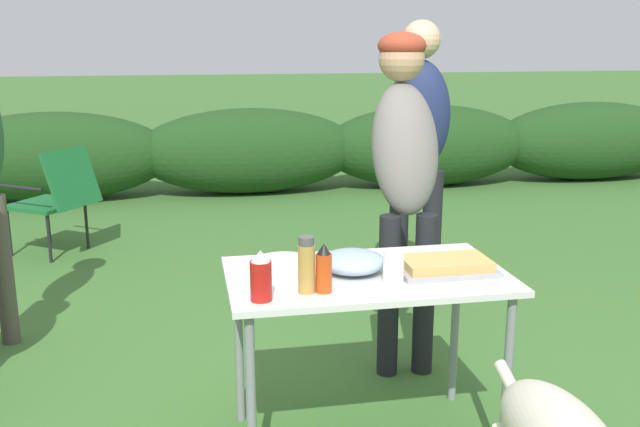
% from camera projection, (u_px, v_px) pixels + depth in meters
% --- Properties ---
extents(shrub_hedge, '(14.40, 0.90, 0.91)m').
position_uv_depth(shrub_hedge, '(249.00, 151.00, 7.62)').
color(shrub_hedge, '#1E4219').
rests_on(shrub_hedge, ground).
extents(folding_table, '(1.10, 0.64, 0.74)m').
position_uv_depth(folding_table, '(366.00, 291.00, 2.82)').
color(folding_table, silver).
rests_on(folding_table, ground).
extents(food_tray, '(0.38, 0.23, 0.06)m').
position_uv_depth(food_tray, '(446.00, 266.00, 2.80)').
color(food_tray, '#9E9EA3').
rests_on(food_tray, folding_table).
extents(plate_stack, '(0.24, 0.24, 0.04)m').
position_uv_depth(plate_stack, '(284.00, 266.00, 2.82)').
color(plate_stack, white).
rests_on(plate_stack, folding_table).
extents(mixing_bowl, '(0.26, 0.26, 0.09)m').
position_uv_depth(mixing_bowl, '(353.00, 262.00, 2.80)').
color(mixing_bowl, '#99B2CC').
rests_on(mixing_bowl, folding_table).
extents(paper_cup_stack, '(0.08, 0.08, 0.12)m').
position_uv_depth(paper_cup_stack, '(393.00, 267.00, 2.67)').
color(paper_cup_stack, white).
rests_on(paper_cup_stack, folding_table).
extents(spice_jar, '(0.06, 0.06, 0.21)m').
position_uv_depth(spice_jar, '(306.00, 265.00, 2.56)').
color(spice_jar, '#B2893D').
rests_on(spice_jar, folding_table).
extents(hot_sauce_bottle, '(0.06, 0.06, 0.18)m').
position_uv_depth(hot_sauce_bottle, '(324.00, 269.00, 2.57)').
color(hot_sauce_bottle, '#CC4214').
rests_on(hot_sauce_bottle, folding_table).
extents(ketchup_bottle, '(0.08, 0.08, 0.18)m').
position_uv_depth(ketchup_bottle, '(261.00, 277.00, 2.49)').
color(ketchup_bottle, red).
rests_on(ketchup_bottle, folding_table).
extents(standing_person_in_red_jacket, '(0.36, 0.49, 1.67)m').
position_uv_depth(standing_person_in_red_jacket, '(404.00, 158.00, 3.46)').
color(standing_person_in_red_jacket, black).
rests_on(standing_person_in_red_jacket, ground).
extents(standing_person_with_beanie, '(0.46, 0.40, 1.74)m').
position_uv_depth(standing_person_with_beanie, '(418.00, 136.00, 4.38)').
color(standing_person_with_beanie, black).
rests_on(standing_person_with_beanie, ground).
extents(camp_chair_green_behind_table, '(0.75, 0.72, 0.83)m').
position_uv_depth(camp_chair_green_behind_table, '(56.00, 195.00, 5.43)').
color(camp_chair_green_behind_table, '#19602D').
rests_on(camp_chair_green_behind_table, ground).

